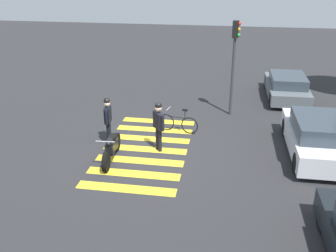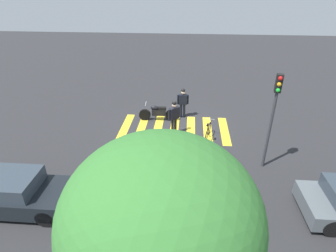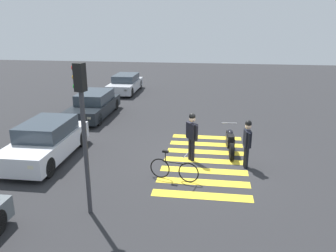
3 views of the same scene
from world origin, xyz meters
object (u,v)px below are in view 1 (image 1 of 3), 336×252
at_px(leaning_bicycle, 178,123).
at_px(officer_on_foot, 108,117).
at_px(car_white_van, 315,137).
at_px(officer_by_motorcycle, 159,123).
at_px(car_grey_coupe, 287,87).
at_px(traffic_light_pole, 234,53).
at_px(police_motorcycle, 111,148).

xyz_separation_m(leaning_bicycle, officer_on_foot, (1.36, -2.45, 0.65)).
bearing_deg(leaning_bicycle, officer_on_foot, -60.91).
relative_size(leaning_bicycle, car_white_van, 0.38).
height_order(officer_by_motorcycle, car_grey_coupe, officer_by_motorcycle).
bearing_deg(officer_on_foot, car_grey_coupe, 131.25).
distance_m(officer_on_foot, car_grey_coupe, 9.65).
relative_size(officer_on_foot, traffic_light_pole, 0.43).
relative_size(police_motorcycle, car_white_van, 0.50).
bearing_deg(police_motorcycle, leaning_bicycle, 144.84).
distance_m(leaning_bicycle, car_white_van, 5.19).
distance_m(officer_on_foot, traffic_light_pole, 6.08).
xyz_separation_m(car_grey_coupe, car_white_van, (6.17, 0.24, 0.09)).
bearing_deg(car_white_van, leaning_bicycle, -103.18).
distance_m(officer_by_motorcycle, car_white_van, 5.55).
xyz_separation_m(officer_by_motorcycle, car_grey_coupe, (-6.74, 5.26, -0.49)).
bearing_deg(leaning_bicycle, traffic_light_pole, 137.85).
bearing_deg(police_motorcycle, car_white_van, 102.60).
bearing_deg(officer_on_foot, police_motorcycle, 20.74).
xyz_separation_m(leaning_bicycle, officer_by_motorcycle, (1.74, -0.46, 0.71)).
relative_size(car_grey_coupe, car_white_van, 0.96).
relative_size(officer_by_motorcycle, car_white_van, 0.42).
height_order(leaning_bicycle, car_white_van, car_white_van).
xyz_separation_m(officer_on_foot, car_grey_coupe, (-6.36, 7.25, -0.43)).
xyz_separation_m(officer_by_motorcycle, traffic_light_pole, (-4.04, 2.54, 1.69)).
bearing_deg(car_grey_coupe, police_motorcycle, -41.02).
height_order(officer_by_motorcycle, car_white_van, officer_by_motorcycle).
bearing_deg(officer_by_motorcycle, leaning_bicycle, 165.22).
distance_m(police_motorcycle, car_white_van, 7.15).
distance_m(police_motorcycle, officer_on_foot, 1.58).
distance_m(car_grey_coupe, traffic_light_pole, 4.41).
bearing_deg(leaning_bicycle, officer_by_motorcycle, -14.78).
relative_size(police_motorcycle, leaning_bicycle, 1.31).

